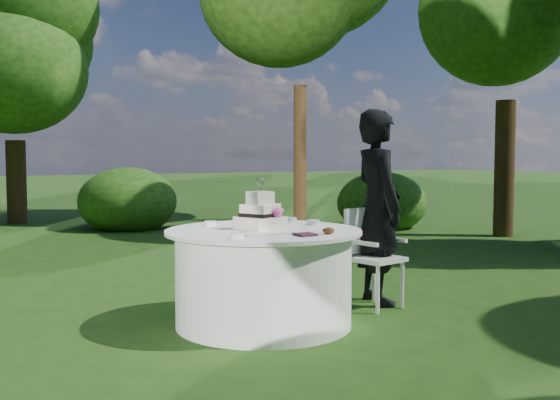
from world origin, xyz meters
The scene contains 9 objects.
ground centered at (0.00, 0.00, 0.00)m, with size 80.00×80.00×0.00m, color #1B3D10.
napkins centered at (0.09, -0.51, 0.78)m, with size 0.14×0.14×0.02m, color #411C30.
feather_plume centered at (-0.12, -0.33, 0.78)m, with size 0.48×0.07×0.01m, color white.
guest centered at (1.28, 0.20, 0.89)m, with size 0.65×0.42×1.77m, color black.
table centered at (0.00, 0.00, 0.39)m, with size 1.56×1.56×0.77m.
cake centered at (-0.01, 0.03, 0.88)m, with size 0.38×0.38×0.43m.
chair centered at (1.13, 0.12, 0.52)m, with size 0.49×0.48×0.88m.
votives centered at (0.08, 0.14, 0.79)m, with size 1.06×0.98×0.04m.
petal_cups centered at (0.31, -0.02, 0.79)m, with size 0.12×1.04×0.05m.
Camera 1 is at (-2.35, -4.60, 1.37)m, focal length 42.00 mm.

